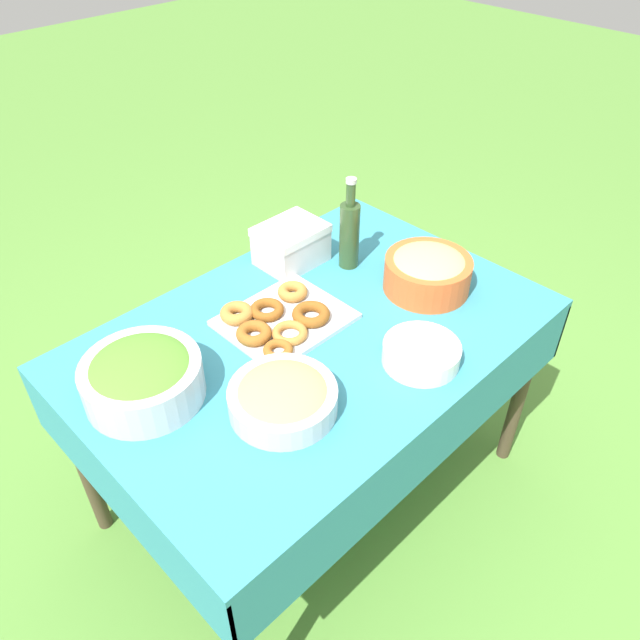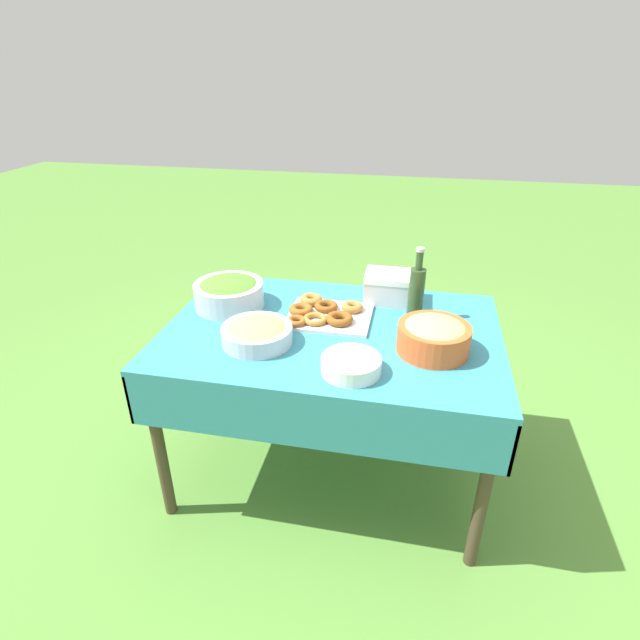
{
  "view_description": "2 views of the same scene",
  "coord_description": "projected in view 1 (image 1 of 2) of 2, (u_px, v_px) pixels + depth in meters",
  "views": [
    {
      "loc": [
        1.0,
        1.04,
        2.0
      ],
      "look_at": [
        0.02,
        0.05,
        0.87
      ],
      "focal_mm": 35.0,
      "sensor_mm": 36.0,
      "label": 1
    },
    {
      "loc": [
        -0.32,
        1.84,
        1.8
      ],
      "look_at": [
        0.04,
        0.05,
        0.84
      ],
      "focal_mm": 28.0,
      "sensor_mm": 36.0,
      "label": 2
    }
  ],
  "objects": [
    {
      "name": "donut_platter",
      "position": [
        280.0,
        319.0,
        1.9
      ],
      "size": [
        0.38,
        0.33,
        0.05
      ],
      "color": "silver",
      "rests_on": "picnic_table"
    },
    {
      "name": "bread_bowl",
      "position": [
        283.0,
        397.0,
        1.61
      ],
      "size": [
        0.29,
        0.29,
        0.09
      ],
      "color": "silver",
      "rests_on": "picnic_table"
    },
    {
      "name": "plate_stack",
      "position": [
        421.0,
        353.0,
        1.76
      ],
      "size": [
        0.22,
        0.22,
        0.06
      ],
      "color": "white",
      "rests_on": "picnic_table"
    },
    {
      "name": "olive_oil_bottle",
      "position": [
        349.0,
        233.0,
        2.08
      ],
      "size": [
        0.07,
        0.07,
        0.33
      ],
      "color": "#2D4723",
      "rests_on": "picnic_table"
    },
    {
      "name": "cooler_box",
      "position": [
        291.0,
        244.0,
        2.14
      ],
      "size": [
        0.22,
        0.18,
        0.14
      ],
      "color": "silver",
      "rests_on": "picnic_table"
    },
    {
      "name": "picnic_table",
      "position": [
        313.0,
        355.0,
        1.95
      ],
      "size": [
        1.41,
        0.96,
        0.78
      ],
      "color": "teal",
      "rests_on": "ground_plane"
    },
    {
      "name": "ground_plane",
      "position": [
        314.0,
        487.0,
        2.38
      ],
      "size": [
        14.0,
        14.0,
        0.0
      ],
      "primitive_type": "plane",
      "color": "#568C38"
    },
    {
      "name": "pasta_bowl",
      "position": [
        428.0,
        271.0,
        2.01
      ],
      "size": [
        0.28,
        0.28,
        0.13
      ],
      "color": "#E05B28",
      "rests_on": "picnic_table"
    },
    {
      "name": "salad_bowl",
      "position": [
        142.0,
        377.0,
        1.64
      ],
      "size": [
        0.32,
        0.32,
        0.13
      ],
      "color": "silver",
      "rests_on": "picnic_table"
    }
  ]
}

